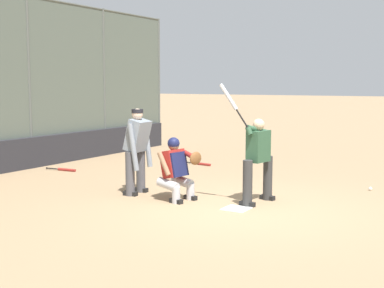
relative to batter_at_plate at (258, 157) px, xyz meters
name	(u,v)px	position (x,y,z in m)	size (l,w,h in m)	color
ground_plane	(236,209)	(0.61, -0.12, -0.83)	(160.00, 160.00, 0.00)	#9E7F5B
home_plate_marker	(236,209)	(0.61, -0.12, -0.83)	(0.43, 0.43, 0.01)	white
batter_at_plate	(258,157)	(0.00, 0.00, 0.00)	(0.94, 0.76, 2.15)	#333333
catcher_behind_plate	(177,168)	(0.55, -1.37, -0.23)	(0.64, 0.78, 1.17)	#B7B7BC
umpire_home	(137,148)	(0.46, -2.33, 0.06)	(0.68, 0.44, 1.67)	#4C4C51
spare_bat_near_backstop	(65,170)	(-0.82, -5.51, -0.80)	(0.13, 0.90, 0.07)	black
spare_bat_third_base_side	(201,164)	(-3.36, -3.09, -0.80)	(0.18, 0.86, 0.07)	black
baseball_loose	(370,189)	(-2.20, 1.51, -0.80)	(0.07, 0.07, 0.07)	white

